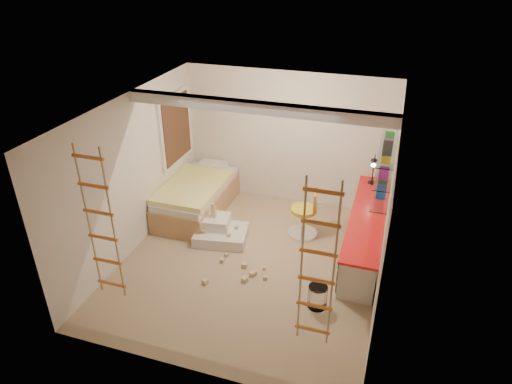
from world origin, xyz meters
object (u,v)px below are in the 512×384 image
(bed, at_px, (197,197))
(swivel_chair, at_px, (305,219))
(desk, at_px, (366,232))
(play_platform, at_px, (219,231))

(bed, distance_m, swivel_chair, 2.14)
(desk, bearing_deg, bed, 173.51)
(swivel_chair, bearing_deg, desk, -10.60)
(desk, xyz_separation_m, swivel_chair, (-1.06, 0.20, -0.08))
(bed, height_order, swivel_chair, swivel_chair)
(desk, distance_m, bed, 3.22)
(swivel_chair, relative_size, play_platform, 0.89)
(bed, bearing_deg, play_platform, -44.66)
(bed, bearing_deg, swivel_chair, -4.42)
(desk, bearing_deg, play_platform, -171.41)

